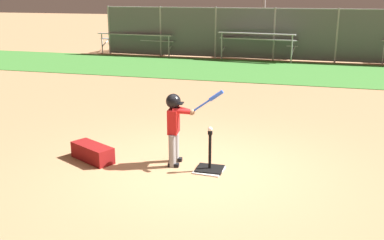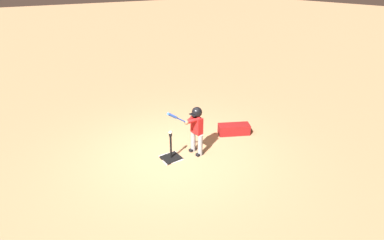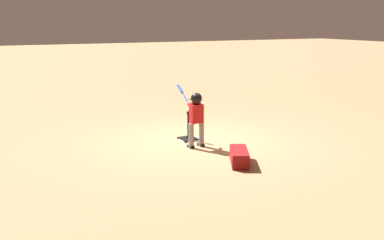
% 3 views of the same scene
% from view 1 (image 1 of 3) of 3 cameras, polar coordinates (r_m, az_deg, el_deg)
% --- Properties ---
extents(ground_plane, '(90.00, 90.00, 0.00)m').
position_cam_1_polar(ground_plane, '(7.30, 1.05, -6.55)').
color(ground_plane, '#AD7F56').
extents(grass_outfield_strip, '(56.00, 4.72, 0.02)m').
position_cam_1_polar(grass_outfield_strip, '(16.55, 9.34, 6.18)').
color(grass_outfield_strip, '#3D7F33').
rests_on(grass_outfield_strip, ground_plane).
extents(backstop_fence, '(14.92, 0.08, 2.14)m').
position_cam_1_polar(backstop_fence, '(19.13, 10.40, 10.82)').
color(backstop_fence, '#9E9EA3').
rests_on(backstop_fence, ground_plane).
extents(home_plate, '(0.47, 0.47, 0.02)m').
position_cam_1_polar(home_plate, '(7.33, 2.19, -6.37)').
color(home_plate, white).
rests_on(home_plate, ground_plane).
extents(batting_tee, '(0.43, 0.38, 0.67)m').
position_cam_1_polar(batting_tee, '(7.32, 2.27, -5.73)').
color(batting_tee, black).
rests_on(batting_tee, ground_plane).
extents(batter_child, '(0.94, 0.39, 1.31)m').
position_cam_1_polar(batter_child, '(7.36, -2.12, 0.01)').
color(batter_child, gray).
rests_on(batter_child, ground_plane).
extents(baseball, '(0.07, 0.07, 0.07)m').
position_cam_1_polar(baseball, '(7.11, 2.32, -1.16)').
color(baseball, white).
rests_on(baseball, batting_tee).
extents(bleachers_left_center, '(3.80, 2.14, 0.96)m').
position_cam_1_polar(bleachers_left_center, '(21.25, -6.33, 9.72)').
color(bleachers_left_center, '#ADAFB7').
rests_on(bleachers_left_center, ground_plane).
extents(bleachers_far_left, '(3.41, 2.63, 1.17)m').
position_cam_1_polar(bleachers_far_left, '(19.67, 8.81, 9.43)').
color(bleachers_far_left, '#ADAFB7').
rests_on(bleachers_far_left, ground_plane).
extents(equipment_bag, '(0.89, 0.68, 0.28)m').
position_cam_1_polar(equipment_bag, '(7.90, -12.50, -4.05)').
color(equipment_bag, maroon).
rests_on(equipment_bag, ground_plane).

